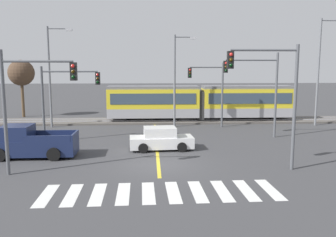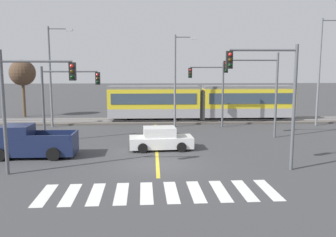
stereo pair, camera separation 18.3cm
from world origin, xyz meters
name	(u,v)px [view 1 (the left image)]	position (x,y,z in m)	size (l,w,h in m)	color
ground_plane	(158,165)	(0.00, 0.00, 0.00)	(200.00, 200.00, 0.00)	#3D3D3F
track_bed	(155,121)	(0.00, 15.92, 0.09)	(120.00, 4.00, 0.18)	#56514C
rail_near	(155,121)	(0.00, 15.20, 0.23)	(120.00, 0.08, 0.10)	#939399
rail_far	(155,118)	(0.00, 16.64, 0.23)	(120.00, 0.08, 0.10)	#939399
light_rail_tram	(200,101)	(4.62, 15.92, 2.05)	(18.50, 2.64, 3.43)	#9E9EA3
crosswalk_stripe_0	(46,195)	(-4.95, -4.61, 0.00)	(0.56, 2.80, 0.01)	silver
crosswalk_stripe_1	(72,195)	(-3.85, -4.58, 0.00)	(0.56, 2.80, 0.01)	silver
crosswalk_stripe_2	(98,194)	(-2.75, -4.56, 0.00)	(0.56, 2.80, 0.01)	silver
crosswalk_stripe_3	(123,193)	(-1.65, -4.53, 0.00)	(0.56, 2.80, 0.01)	silver
crosswalk_stripe_4	(148,193)	(-0.55, -4.50, 0.00)	(0.56, 2.80, 0.01)	silver
crosswalk_stripe_5	(173,192)	(0.55, -4.47, 0.00)	(0.56, 2.80, 0.01)	silver
crosswalk_stripe_6	(198,191)	(1.65, -4.44, 0.00)	(0.56, 2.80, 0.01)	silver
crosswalk_stripe_7	(222,191)	(2.75, -4.41, 0.00)	(0.56, 2.80, 0.01)	silver
crosswalk_stripe_8	(246,190)	(3.85, -4.38, 0.00)	(0.56, 2.80, 0.01)	silver
crosswalk_stripe_9	(270,189)	(4.95, -4.35, 0.00)	(0.56, 2.80, 0.01)	silver
lane_centre_line	(157,143)	(0.00, 5.72, 0.00)	(0.20, 16.41, 0.01)	gold
sedan_crossing	(161,139)	(0.27, 3.75, 0.70)	(4.30, 2.13, 1.52)	silver
pickup_truck	(29,144)	(-7.85, 2.14, 0.84)	(5.42, 2.28, 1.98)	#192347
traffic_light_far_right	(211,85)	(5.06, 12.50, 3.86)	(3.25, 0.38, 5.88)	#515459
traffic_light_mid_left	(64,91)	(-6.71, 6.57, 3.73)	(4.25, 0.38, 5.53)	#515459
traffic_light_mid_right	(259,83)	(7.93, 7.48, 4.30)	(4.25, 0.38, 6.57)	#515459
traffic_light_near_left	(28,95)	(-6.53, -1.47, 4.12)	(3.75, 0.38, 6.34)	#515459
traffic_light_near_right	(274,88)	(6.00, -1.28, 4.42)	(3.75, 0.38, 6.65)	#515459
street_lamp_west	(52,71)	(-9.29, 13.19, 5.12)	(2.28, 0.28, 9.06)	slate
street_lamp_centre	(177,75)	(1.97, 12.79, 4.72)	(2.03, 0.28, 8.34)	slate
street_lamp_east	(321,66)	(15.40, 12.99, 5.57)	(2.43, 0.28, 9.88)	slate
bare_tree_far_west	(21,73)	(-14.41, 20.09, 4.80)	(2.81, 2.81, 6.25)	brown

